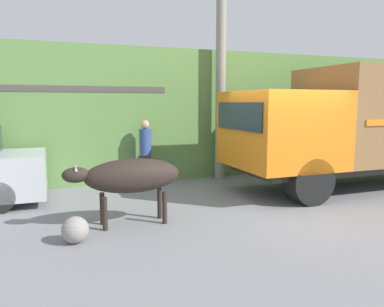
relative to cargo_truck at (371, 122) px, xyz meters
name	(u,v)px	position (x,y,z in m)	size (l,w,h in m)	color
ground_plane	(282,203)	(-3.20, -0.74, -1.72)	(60.00, 60.00, 0.00)	gray
hillside_embankment	(187,112)	(-3.20, 5.53, 0.14)	(32.00, 5.94, 3.73)	#608C47
building_backdrop	(65,133)	(-7.56, 3.90, -0.38)	(5.29, 2.70, 2.65)	#99ADB7
cargo_truck	(371,122)	(0.00, 0.00, 0.00)	(7.48, 2.48, 3.09)	#2D2D2D
brown_cow	(130,176)	(-6.62, -0.98, -0.83)	(2.10, 0.63, 1.22)	#2D231E
pedestrian_on_hill	(145,149)	(-5.58, 2.18, -0.74)	(0.41, 0.41, 1.76)	#38332D
utility_pole	(221,54)	(-3.35, 2.25, 1.87)	(0.90, 0.28, 6.98)	gray
roadside_rock	(75,230)	(-7.64, -1.59, -1.50)	(0.43, 0.43, 0.43)	gray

